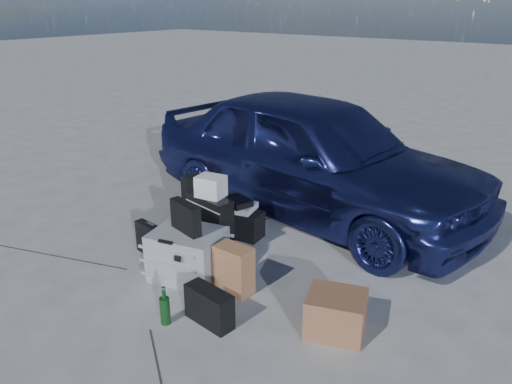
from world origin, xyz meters
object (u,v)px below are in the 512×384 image
at_px(briefcase, 152,240).
at_px(suitcase_right, 210,226).
at_px(cardboard_box, 336,314).
at_px(green_bottle, 165,306).
at_px(car, 312,154).
at_px(duffel_bag, 236,222).
at_px(suitcase_left, 204,209).
at_px(pelican_case, 188,254).

bearing_deg(briefcase, suitcase_right, 45.93).
distance_m(cardboard_box, green_bottle, 1.36).
relative_size(car, duffel_bag, 7.17).
bearing_deg(briefcase, suitcase_left, 82.28).
distance_m(pelican_case, suitcase_right, 0.47).
bearing_deg(suitcase_right, green_bottle, -56.33).
relative_size(suitcase_right, duffel_bag, 1.07).
bearing_deg(briefcase, duffel_bag, 73.26).
relative_size(car, briefcase, 9.94).
height_order(car, briefcase, car).
distance_m(car, pelican_case, 2.11).
xyz_separation_m(pelican_case, suitcase_right, (-0.12, 0.45, 0.09)).
xyz_separation_m(duffel_bag, green_bottle, (0.58, -1.62, 0.01)).
relative_size(car, suitcase_right, 6.71).
bearing_deg(duffel_bag, briefcase, -120.33).
relative_size(car, green_bottle, 13.32).
bearing_deg(suitcase_right, suitcase_left, 150.94).
bearing_deg(duffel_bag, car, 66.88).
distance_m(briefcase, suitcase_left, 0.67).
height_order(car, green_bottle, car).
height_order(briefcase, green_bottle, briefcase).
bearing_deg(car, pelican_case, -176.49).
relative_size(car, pelican_case, 6.83).
distance_m(car, suitcase_right, 1.66).
distance_m(suitcase_right, green_bottle, 1.22).
height_order(pelican_case, briefcase, pelican_case).
relative_size(duffel_bag, cardboard_box, 1.35).
bearing_deg(suitcase_right, pelican_case, -65.65).
bearing_deg(pelican_case, suitcase_right, 90.78).
relative_size(duffel_bag, green_bottle, 1.86).
bearing_deg(suitcase_left, car, 74.95).
bearing_deg(pelican_case, duffel_bag, 87.65).
xyz_separation_m(suitcase_right, duffel_bag, (-0.08, 0.51, -0.17)).
distance_m(pelican_case, green_bottle, 0.76).
bearing_deg(green_bottle, duffel_bag, 109.56).
bearing_deg(duffel_bag, green_bottle, -77.67).
xyz_separation_m(suitcase_right, green_bottle, (0.50, -1.11, -0.16)).
xyz_separation_m(briefcase, cardboard_box, (2.11, 0.00, -0.00)).
height_order(duffel_bag, green_bottle, green_bottle).
height_order(briefcase, suitcase_right, suitcase_right).
xyz_separation_m(briefcase, duffel_bag, (0.38, 0.89, -0.02)).
bearing_deg(pelican_case, green_bottle, -74.24).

